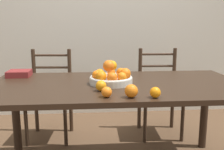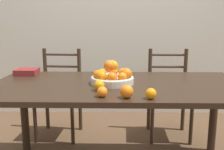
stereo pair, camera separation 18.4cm
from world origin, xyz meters
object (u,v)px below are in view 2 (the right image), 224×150
(book_stack, at_px, (27,72))
(fruit_bowl, at_px, (112,77))
(orange_loose_0, at_px, (151,94))
(chair_right, at_px, (169,94))
(orange_loose_2, at_px, (102,92))
(orange_loose_3, at_px, (99,85))
(chair_left, at_px, (59,93))
(orange_loose_1, at_px, (127,91))

(book_stack, bearing_deg, fruit_bowl, -23.81)
(orange_loose_0, relative_size, book_stack, 0.36)
(orange_loose_0, bearing_deg, fruit_bowl, 121.34)
(orange_loose_0, xyz_separation_m, chair_right, (0.34, 1.15, -0.32))
(fruit_bowl, distance_m, orange_loose_2, 0.36)
(fruit_bowl, relative_size, orange_loose_3, 4.45)
(fruit_bowl, bearing_deg, orange_loose_3, -111.85)
(orange_loose_2, height_order, chair_left, chair_left)
(orange_loose_2, distance_m, orange_loose_3, 0.15)
(fruit_bowl, xyz_separation_m, orange_loose_0, (0.24, -0.39, -0.02))
(fruit_bowl, height_order, orange_loose_1, fruit_bowl)
(chair_left, distance_m, chair_right, 1.15)
(chair_right, bearing_deg, orange_loose_0, -105.22)
(orange_loose_0, bearing_deg, orange_loose_1, 172.96)
(orange_loose_2, xyz_separation_m, chair_left, (-0.52, 1.11, -0.32))
(book_stack, bearing_deg, orange_loose_1, -39.80)
(fruit_bowl, bearing_deg, orange_loose_2, -98.70)
(orange_loose_0, distance_m, book_stack, 1.22)
(fruit_bowl, distance_m, orange_loose_3, 0.22)
(orange_loose_1, relative_size, orange_loose_3, 1.14)
(orange_loose_2, relative_size, chair_left, 0.07)
(fruit_bowl, distance_m, orange_loose_1, 0.38)
(chair_right, height_order, book_stack, chair_right)
(orange_loose_0, relative_size, orange_loose_1, 0.81)
(orange_loose_3, bearing_deg, book_stack, 141.21)
(orange_loose_0, bearing_deg, orange_loose_2, 173.20)
(orange_loose_0, relative_size, orange_loose_3, 0.92)
(fruit_bowl, bearing_deg, orange_loose_1, -75.83)
(orange_loose_3, bearing_deg, orange_loose_2, -79.36)
(orange_loose_2, bearing_deg, orange_loose_1, -6.56)
(chair_left, bearing_deg, chair_right, 4.35)
(chair_right, bearing_deg, fruit_bowl, -126.04)
(orange_loose_0, relative_size, chair_left, 0.07)
(orange_loose_2, bearing_deg, chair_right, 60.40)
(chair_left, xyz_separation_m, book_stack, (-0.18, -0.43, 0.31))
(fruit_bowl, xyz_separation_m, chair_left, (-0.57, 0.76, -0.34))
(chair_left, bearing_deg, orange_loose_1, -55.08)
(orange_loose_2, xyz_separation_m, orange_loose_3, (-0.03, 0.15, 0.00))
(chair_left, relative_size, chair_right, 1.00)
(orange_loose_1, xyz_separation_m, book_stack, (-0.85, 0.70, -0.02))
(fruit_bowl, xyz_separation_m, book_stack, (-0.75, 0.33, -0.03))
(orange_loose_2, height_order, book_stack, orange_loose_2)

